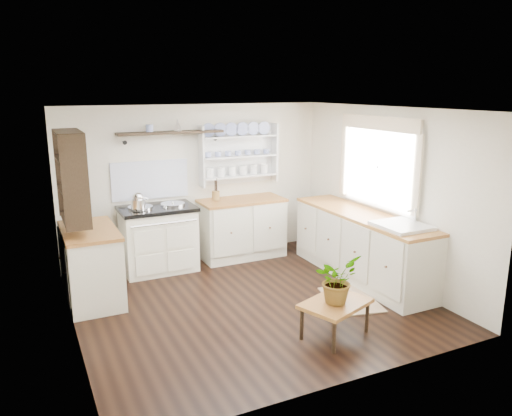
% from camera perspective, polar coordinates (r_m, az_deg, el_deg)
% --- Properties ---
extents(floor, '(4.00, 3.80, 0.01)m').
position_cam_1_polar(floor, '(6.15, -0.61, -10.69)').
color(floor, black).
rests_on(floor, ground).
extents(wall_back, '(4.00, 0.02, 2.30)m').
position_cam_1_polar(wall_back, '(7.50, -6.80, 2.89)').
color(wall_back, beige).
rests_on(wall_back, ground).
extents(wall_right, '(0.02, 3.80, 2.30)m').
position_cam_1_polar(wall_right, '(6.84, 14.72, 1.51)').
color(wall_right, beige).
rests_on(wall_right, ground).
extents(wall_left, '(0.02, 3.80, 2.30)m').
position_cam_1_polar(wall_left, '(5.28, -20.73, -2.47)').
color(wall_left, beige).
rests_on(wall_left, ground).
extents(ceiling, '(4.00, 3.80, 0.01)m').
position_cam_1_polar(ceiling, '(5.61, -0.67, 11.24)').
color(ceiling, white).
rests_on(ceiling, wall_back).
extents(window, '(0.08, 1.55, 1.22)m').
position_cam_1_polar(window, '(6.85, 13.79, 5.10)').
color(window, white).
rests_on(window, wall_right).
extents(aga_cooker, '(1.03, 0.72, 0.95)m').
position_cam_1_polar(aga_cooker, '(7.16, -11.09, -3.39)').
color(aga_cooker, white).
rests_on(aga_cooker, floor).
extents(back_cabinets, '(1.27, 0.63, 0.90)m').
position_cam_1_polar(back_cabinets, '(7.60, -1.64, -2.22)').
color(back_cabinets, beige).
rests_on(back_cabinets, floor).
extents(right_cabinets, '(0.62, 2.43, 0.90)m').
position_cam_1_polar(right_cabinets, '(6.91, 11.93, -4.15)').
color(right_cabinets, beige).
rests_on(right_cabinets, floor).
extents(belfast_sink, '(0.55, 0.60, 0.45)m').
position_cam_1_polar(belfast_sink, '(6.26, 16.24, -3.01)').
color(belfast_sink, white).
rests_on(belfast_sink, right_cabinets).
extents(left_cabinets, '(0.62, 1.13, 0.90)m').
position_cam_1_polar(left_cabinets, '(6.37, -18.29, -6.10)').
color(left_cabinets, beige).
rests_on(left_cabinets, floor).
extents(plate_rack, '(1.20, 0.22, 0.90)m').
position_cam_1_polar(plate_rack, '(7.64, -2.16, 6.25)').
color(plate_rack, white).
rests_on(plate_rack, wall_back).
extents(high_shelf, '(1.50, 0.29, 0.16)m').
position_cam_1_polar(high_shelf, '(7.16, -9.71, 8.42)').
color(high_shelf, black).
rests_on(high_shelf, wall_back).
extents(left_shelving, '(0.28, 0.80, 1.05)m').
position_cam_1_polar(left_shelving, '(6.09, -20.35, 3.47)').
color(left_shelving, black).
rests_on(left_shelving, wall_left).
extents(kettle, '(0.19, 0.19, 0.24)m').
position_cam_1_polar(kettle, '(6.84, -13.32, 0.72)').
color(kettle, silver).
rests_on(kettle, aga_cooker).
extents(utensil_crock, '(0.11, 0.11, 0.13)m').
position_cam_1_polar(utensil_crock, '(7.41, -4.62, 1.43)').
color(utensil_crock, olive).
rests_on(utensil_crock, back_cabinets).
extents(center_table, '(0.83, 0.72, 0.38)m').
position_cam_1_polar(center_table, '(5.31, 9.07, -10.99)').
color(center_table, brown).
rests_on(center_table, floor).
extents(potted_plant, '(0.56, 0.53, 0.50)m').
position_cam_1_polar(potted_plant, '(5.20, 9.19, -8.04)').
color(potted_plant, '#3F7233').
rests_on(potted_plant, center_table).
extents(floor_rug, '(0.72, 0.95, 0.02)m').
position_cam_1_polar(floor_rug, '(6.31, 10.78, -10.23)').
color(floor_rug, olive).
rests_on(floor_rug, floor).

